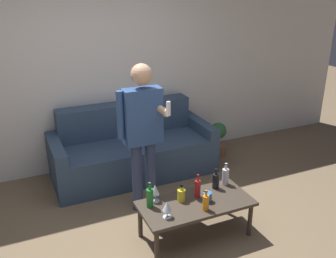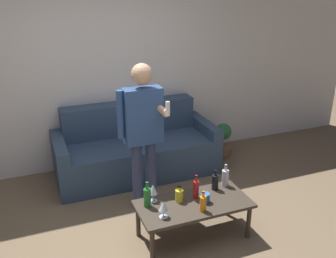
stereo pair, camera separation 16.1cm
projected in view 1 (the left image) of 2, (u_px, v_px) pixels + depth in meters
ground_plane at (154, 255)px, 3.41m from camera, size 16.00×16.00×0.00m
wall_back at (91, 66)px, 4.66m from camera, size 8.00×0.06×2.70m
couch at (132, 150)px, 4.80m from camera, size 2.03×0.85×0.87m
coffee_table at (196, 206)px, 3.56m from camera, size 1.08×0.51×0.38m
bottle_orange at (150, 197)px, 3.43m from camera, size 0.07×0.07×0.25m
bottle_green at (181, 195)px, 3.54m from camera, size 0.08×0.08×0.16m
bottle_dark at (216, 181)px, 3.75m from camera, size 0.07×0.07×0.22m
bottle_yellow at (198, 188)px, 3.59m from camera, size 0.06×0.06×0.24m
bottle_red at (206, 202)px, 3.39m from camera, size 0.06×0.06×0.20m
bottle_clear at (225, 176)px, 3.82m from camera, size 0.07×0.07×0.24m
wine_glass_near at (155, 190)px, 3.51m from camera, size 0.08×0.08×0.18m
wine_glass_far at (167, 207)px, 3.27m from camera, size 0.08×0.08×0.16m
cup_on_table at (207, 197)px, 3.54m from camera, size 0.09×0.09×0.09m
person_standing_front at (142, 127)px, 3.80m from camera, size 0.46×0.41×1.60m
potted_plant at (218, 139)px, 5.33m from camera, size 0.24×0.24×0.48m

